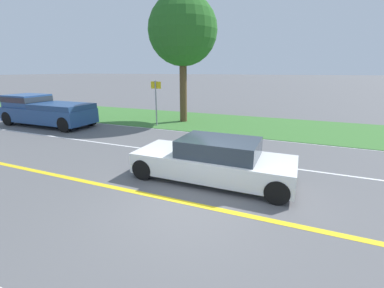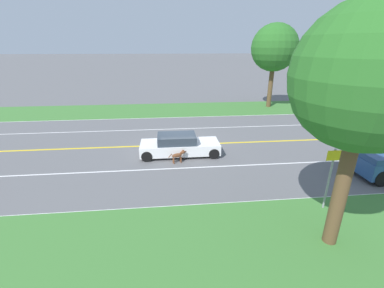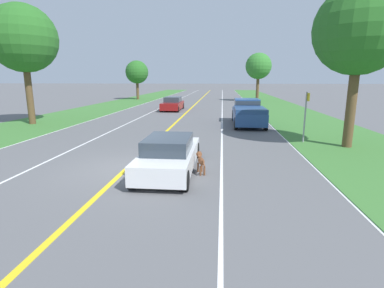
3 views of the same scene
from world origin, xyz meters
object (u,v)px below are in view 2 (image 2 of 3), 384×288
roadside_tree_right_near (368,79)px  roadside_tree_left_near (275,48)px  ego_car (179,145)px  street_sign (331,172)px  dog (178,155)px

roadside_tree_right_near → roadside_tree_left_near: 20.65m
ego_car → roadside_tree_right_near: size_ratio=0.63×
ego_car → street_sign: size_ratio=1.79×
roadside_tree_right_near → roadside_tree_left_near: size_ratio=0.90×
roadside_tree_left_near → roadside_tree_right_near: bearing=-15.9°
ego_car → dog: bearing=-5.3°
roadside_tree_left_near → street_sign: bearing=-14.7°
street_sign → ego_car: bearing=-137.8°
street_sign → roadside_tree_right_near: bearing=-26.5°
dog → roadside_tree_left_near: bearing=125.5°
ego_car → street_sign: (6.09, 5.52, 1.04)m
dog → roadside_tree_right_near: (6.77, 4.72, 4.92)m
roadside_tree_left_near → street_sign: size_ratio=3.18×
dog → roadside_tree_left_near: 17.57m
roadside_tree_right_near → street_sign: size_ratio=2.85×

